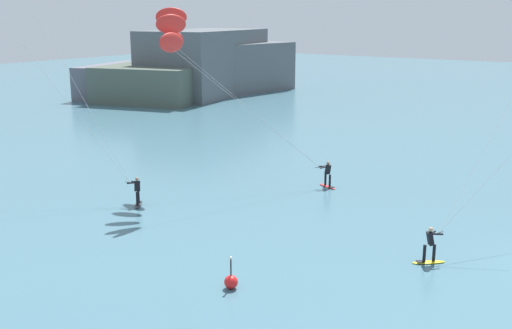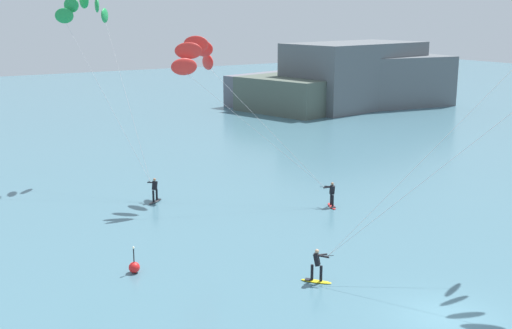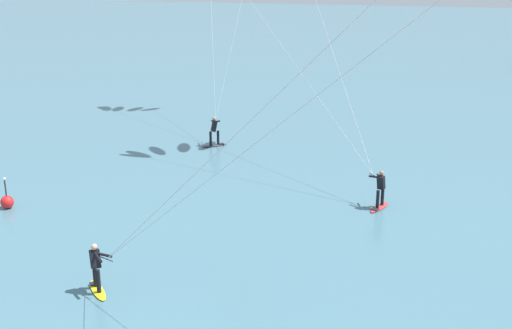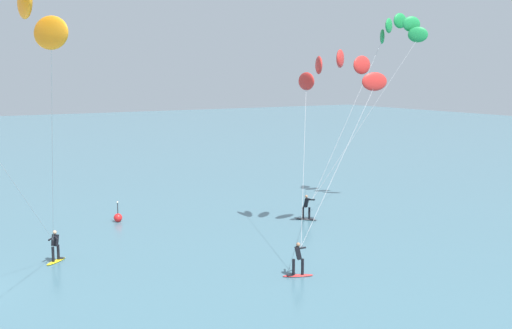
% 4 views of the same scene
% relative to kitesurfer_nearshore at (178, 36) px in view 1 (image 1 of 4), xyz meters
% --- Properties ---
extents(kitesurfer_nearshore, '(9.17, 10.25, 11.10)m').
position_rel_kitesurfer_nearshore_xyz_m(kitesurfer_nearshore, '(0.00, 0.00, 0.00)').
color(kitesurfer_nearshore, red).
rests_on(kitesurfer_nearshore, ground).
extents(marker_buoy, '(0.56, 0.56, 1.38)m').
position_rel_kitesurfer_nearshore_xyz_m(marker_buoy, '(-9.43, -10.69, -9.19)').
color(marker_buoy, red).
rests_on(marker_buoy, ground).
extents(distant_headland, '(29.22, 19.72, 8.61)m').
position_rel_kitesurfer_nearshore_xyz_m(distant_headland, '(36.45, 29.91, -6.43)').
color(distant_headland, '#565B60').
rests_on(distant_headland, ground).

